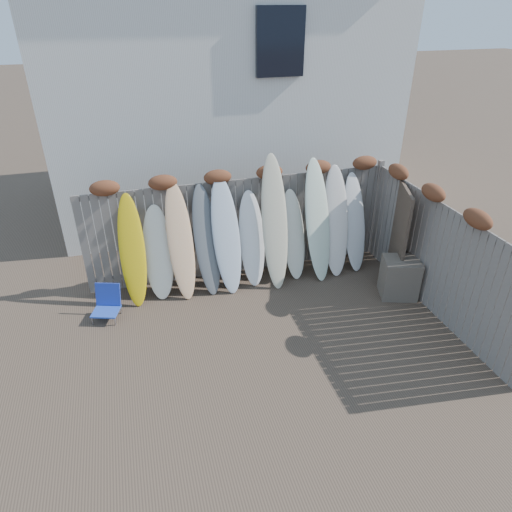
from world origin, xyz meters
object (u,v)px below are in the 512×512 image
object	(u,v)px
wooden_crate	(399,278)
lattice_panel	(397,234)
beach_chair	(107,303)
surfboard_0	(132,251)

from	to	relation	value
wooden_crate	lattice_panel	size ratio (longest dim) A/B	0.39
beach_chair	lattice_panel	bearing A→B (deg)	-2.69
beach_chair	surfboard_0	xyz separation A→B (m)	(0.55, 0.43, 0.73)
wooden_crate	surfboard_0	distance (m)	4.97
beach_chair	wooden_crate	distance (m)	5.39
beach_chair	wooden_crate	xyz separation A→B (m)	(5.32, -0.85, 0.11)
beach_chair	lattice_panel	world-z (taller)	lattice_panel
lattice_panel	surfboard_0	distance (m)	5.02
beach_chair	wooden_crate	size ratio (longest dim) A/B	0.77
lattice_panel	surfboard_0	size ratio (longest dim) A/B	0.94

